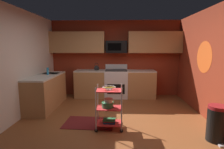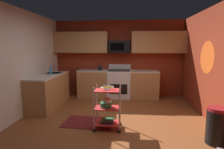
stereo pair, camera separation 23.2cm
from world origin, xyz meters
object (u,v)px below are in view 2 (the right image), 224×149
object	(u,v)px
kettle	(100,68)
trash_can	(217,126)
mixing_bowl_large	(106,105)
dish_soap_bottle	(51,71)
rolling_cart	(107,108)
fruit_bowl	(107,88)
mixing_bowl_small	(107,100)
microwave	(119,47)
oven_range	(119,83)
book_stack	(108,121)

from	to	relation	value
kettle	trash_can	bearing A→B (deg)	-48.68
mixing_bowl_large	dish_soap_bottle	world-z (taller)	dish_soap_bottle
rolling_cart	dish_soap_bottle	size ratio (longest dim) A/B	4.57
fruit_bowl	mixing_bowl_small	size ratio (longest dim) A/B	1.49
microwave	fruit_bowl	xyz separation A→B (m)	(-0.11, -2.55, -0.82)
mixing_bowl_large	trash_can	world-z (taller)	trash_can
fruit_bowl	microwave	bearing A→B (deg)	87.55
oven_range	dish_soap_bottle	distance (m)	2.25
fruit_bowl	dish_soap_bottle	world-z (taller)	dish_soap_bottle
rolling_cart	trash_can	distance (m)	2.02
fruit_bowl	kettle	size ratio (longest dim) A/B	1.03
rolling_cart	kettle	bearing A→B (deg)	102.70
rolling_cart	mixing_bowl_small	bearing A→B (deg)	-120.59
trash_can	mixing_bowl_small	bearing A→B (deg)	168.75
microwave	mixing_bowl_small	size ratio (longest dim) A/B	3.85
mixing_bowl_large	trash_can	size ratio (longest dim) A/B	0.38
mixing_bowl_large	mixing_bowl_small	bearing A→B (deg)	-57.77
oven_range	fruit_bowl	distance (m)	2.48
mixing_bowl_large	rolling_cart	bearing A→B (deg)	0.00
fruit_bowl	trash_can	world-z (taller)	fruit_bowl
oven_range	trash_can	xyz separation A→B (m)	(1.86, -2.87, -0.15)
book_stack	trash_can	size ratio (longest dim) A/B	0.40
mixing_bowl_large	kettle	world-z (taller)	kettle
book_stack	dish_soap_bottle	size ratio (longest dim) A/B	1.33
oven_range	book_stack	world-z (taller)	oven_range
microwave	dish_soap_bottle	xyz separation A→B (m)	(-1.92, -1.15, -0.68)
rolling_cart	mixing_bowl_large	bearing A→B (deg)	180.00
mixing_bowl_small	book_stack	bearing A→B (deg)	59.41
rolling_cart	book_stack	bearing A→B (deg)	0.00
mixing_bowl_large	dish_soap_bottle	distance (m)	2.32
fruit_bowl	mixing_bowl_large	xyz separation A→B (m)	(-0.03, 0.00, -0.36)
microwave	fruit_bowl	size ratio (longest dim) A/B	2.57
mixing_bowl_small	trash_can	bearing A→B (deg)	-11.25
oven_range	rolling_cart	xyz separation A→B (m)	(-0.11, -2.45, -0.03)
kettle	dish_soap_bottle	distance (m)	1.63
rolling_cart	dish_soap_bottle	bearing A→B (deg)	142.18
oven_range	mixing_bowl_large	distance (m)	2.45
dish_soap_bottle	trash_can	bearing A→B (deg)	-25.78
fruit_bowl	dish_soap_bottle	size ratio (longest dim) A/B	1.36
microwave	kettle	size ratio (longest dim) A/B	2.65
microwave	kettle	distance (m)	0.97
mixing_bowl_small	book_stack	distance (m)	0.45
kettle	microwave	bearing A→B (deg)	9.32
oven_range	rolling_cart	bearing A→B (deg)	-92.56
kettle	trash_can	distance (m)	3.87
oven_range	kettle	world-z (taller)	kettle
microwave	dish_soap_bottle	size ratio (longest dim) A/B	3.50
rolling_cart	mixing_bowl_small	distance (m)	0.17
microwave	fruit_bowl	bearing A→B (deg)	-92.45
microwave	mixing_bowl_small	distance (m)	2.80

